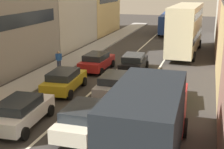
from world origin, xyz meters
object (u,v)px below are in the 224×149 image
object	(u,v)px
sedan_left_lane_third	(64,80)
bus_mid_queue_primary	(186,27)
removalist_box_truck	(150,121)
sedan_left_lane_fourth	(97,61)
pedestrian_mid_sidewalk	(59,59)
hatchback_centre_lane_third	(115,84)
wagon_left_lane_second	(21,111)
coupe_centre_lane_fourth	(134,62)
bus_far_queue_secondary	(170,21)
sedan_right_lane_behind_truck	(167,92)
sedan_centre_lane_second	(85,118)

from	to	relation	value
sedan_left_lane_third	bus_mid_queue_primary	distance (m)	16.27
bus_mid_queue_primary	removalist_box_truck	bearing A→B (deg)	-176.57
sedan_left_lane_fourth	pedestrian_mid_sidewalk	size ratio (longest dim) A/B	2.61
sedan_left_lane_fourth	hatchback_centre_lane_third	bearing A→B (deg)	-148.31
sedan_left_lane_fourth	bus_mid_queue_primary	xyz separation A→B (m)	(6.54, 8.83, 2.03)
wagon_left_lane_second	bus_mid_queue_primary	world-z (taller)	bus_mid_queue_primary
removalist_box_truck	pedestrian_mid_sidewalk	distance (m)	16.09
wagon_left_lane_second	sedan_left_lane_third	bearing A→B (deg)	-1.29
hatchback_centre_lane_third	coupe_centre_lane_fourth	bearing A→B (deg)	0.72
removalist_box_truck	bus_mid_queue_primary	size ratio (longest dim) A/B	0.73
wagon_left_lane_second	sedan_left_lane_fourth	world-z (taller)	same
removalist_box_truck	sedan_left_lane_fourth	bearing A→B (deg)	26.70
bus_mid_queue_primary	pedestrian_mid_sidewalk	bearing A→B (deg)	137.22
bus_mid_queue_primary	bus_far_queue_secondary	size ratio (longest dim) A/B	1.00
sedan_right_lane_behind_truck	bus_mid_queue_primary	xyz separation A→B (m)	(-0.16, 14.97, 2.03)
bus_mid_queue_primary	pedestrian_mid_sidewalk	world-z (taller)	bus_mid_queue_primary
sedan_centre_lane_second	sedan_left_lane_third	bearing A→B (deg)	33.13
pedestrian_mid_sidewalk	sedan_left_lane_third	bearing A→B (deg)	-174.44
sedan_right_lane_behind_truck	bus_far_queue_secondary	distance (m)	29.57
coupe_centre_lane_fourth	removalist_box_truck	bearing A→B (deg)	-167.33
wagon_left_lane_second	coupe_centre_lane_fourth	xyz separation A→B (m)	(3.09, 11.99, 0.00)
sedan_centre_lane_second	sedan_left_lane_fourth	world-z (taller)	same
coupe_centre_lane_fourth	bus_mid_queue_primary	xyz separation A→B (m)	(3.48, 8.30, 2.03)
sedan_centre_lane_second	wagon_left_lane_second	distance (m)	3.43
sedan_centre_lane_second	pedestrian_mid_sidewalk	bearing A→B (deg)	31.29
sedan_left_lane_fourth	pedestrian_mid_sidewalk	world-z (taller)	pedestrian_mid_sidewalk
sedan_right_lane_behind_truck	bus_mid_queue_primary	bearing A→B (deg)	-2.95
removalist_box_truck	sedan_right_lane_behind_truck	xyz separation A→B (m)	(-0.24, 7.15, -1.18)
hatchback_centre_lane_third	sedan_left_lane_fourth	bearing A→B (deg)	29.12
sedan_centre_lane_second	sedan_left_lane_fourth	size ratio (longest dim) A/B	1.00
pedestrian_mid_sidewalk	coupe_centre_lane_fourth	bearing A→B (deg)	-102.22
removalist_box_truck	bus_mid_queue_primary	world-z (taller)	bus_mid_queue_primary
hatchback_centre_lane_third	coupe_centre_lane_fourth	xyz separation A→B (m)	(-0.21, 6.12, 0.00)
coupe_centre_lane_fourth	sedan_right_lane_behind_truck	distance (m)	7.60
removalist_box_truck	pedestrian_mid_sidewalk	bearing A→B (deg)	38.04
removalist_box_truck	hatchback_centre_lane_third	world-z (taller)	removalist_box_truck
hatchback_centre_lane_third	removalist_box_truck	bearing A→B (deg)	-155.74
sedan_left_lane_third	bus_mid_queue_primary	world-z (taller)	bus_mid_queue_primary
wagon_left_lane_second	sedan_left_lane_fourth	bearing A→B (deg)	-3.80
hatchback_centre_lane_third	bus_far_queue_secondary	size ratio (longest dim) A/B	0.41
sedan_left_lane_fourth	bus_far_queue_secondary	bearing A→B (deg)	-6.67
sedan_left_lane_third	coupe_centre_lane_fourth	size ratio (longest dim) A/B	1.01
sedan_centre_lane_second	wagon_left_lane_second	bearing A→B (deg)	92.19
pedestrian_mid_sidewalk	wagon_left_lane_second	bearing A→B (deg)	171.98
coupe_centre_lane_fourth	sedan_left_lane_fourth	distance (m)	3.11
coupe_centre_lane_fourth	pedestrian_mid_sidewalk	size ratio (longest dim) A/B	2.64
hatchback_centre_lane_third	sedan_left_lane_third	bearing A→B (deg)	92.43
sedan_left_lane_third	removalist_box_truck	bearing A→B (deg)	-139.90
removalist_box_truck	pedestrian_mid_sidewalk	xyz separation A→B (m)	(-10.09, 12.49, -1.03)
sedan_centre_lane_second	bus_mid_queue_primary	distance (m)	20.46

